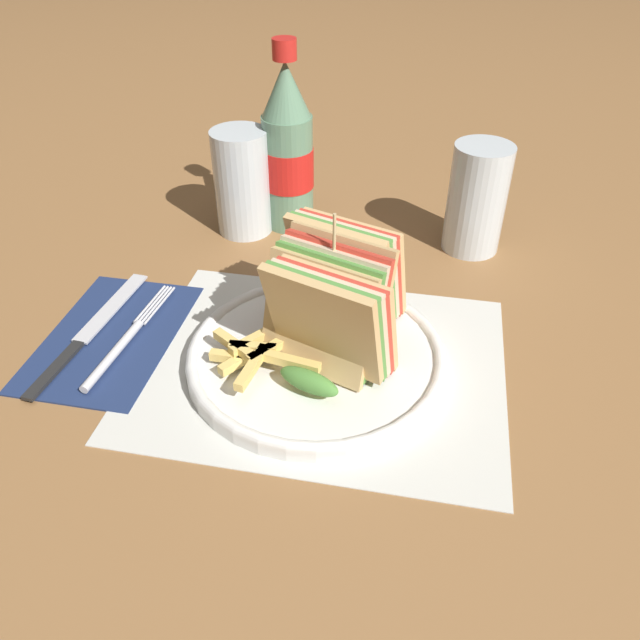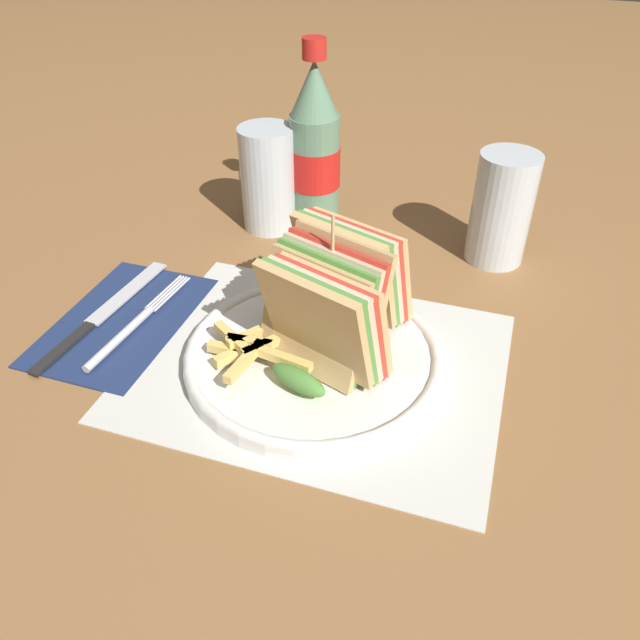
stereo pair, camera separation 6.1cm
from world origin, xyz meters
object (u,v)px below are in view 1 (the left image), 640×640
object	(u,v)px
glass_far	(243,189)
knife	(89,331)
fork	(122,343)
glass_near	(477,199)
club_sandwich	(335,298)
coke_bottle_near	(288,152)
plate_main	(316,356)

from	to	relation	value
glass_far	knife	bearing A→B (deg)	-110.90
fork	glass_near	xyz separation A→B (m)	(0.35, 0.28, 0.06)
club_sandwich	glass_far	xyz separation A→B (m)	(-0.16, 0.23, -0.01)
club_sandwich	glass_near	world-z (taller)	club_sandwich
coke_bottle_near	glass_near	xyz separation A→B (m)	(0.24, -0.02, -0.03)
coke_bottle_near	glass_near	world-z (taller)	coke_bottle_near
plate_main	club_sandwich	distance (m)	0.06
plate_main	glass_near	size ratio (longest dim) A/B	1.89
club_sandwich	knife	world-z (taller)	club_sandwich
plate_main	glass_far	xyz separation A→B (m)	(-0.15, 0.25, 0.05)
plate_main	club_sandwich	bearing A→B (deg)	47.32
plate_main	knife	bearing A→B (deg)	-179.43
club_sandwich	glass_far	bearing A→B (deg)	124.72
club_sandwich	glass_far	world-z (taller)	club_sandwich
knife	coke_bottle_near	distance (m)	0.33
club_sandwich	glass_far	size ratio (longest dim) A/B	1.48
fork	knife	distance (m)	0.05
fork	glass_near	bearing A→B (deg)	43.29
club_sandwich	glass_near	xyz separation A→B (m)	(0.13, 0.24, -0.00)
knife	plate_main	bearing A→B (deg)	5.26
fork	knife	bearing A→B (deg)	166.87
club_sandwich	glass_near	distance (m)	0.28
fork	coke_bottle_near	xyz separation A→B (m)	(0.11, 0.30, 0.09)
coke_bottle_near	glass_far	xyz separation A→B (m)	(-0.05, -0.03, -0.04)
fork	glass_far	bearing A→B (deg)	83.73
club_sandwich	plate_main	bearing A→B (deg)	-132.68
plate_main	coke_bottle_near	bearing A→B (deg)	108.32
coke_bottle_near	glass_near	bearing A→B (deg)	-4.23
fork	glass_far	size ratio (longest dim) A/B	1.30
glass_far	coke_bottle_near	bearing A→B (deg)	27.42
club_sandwich	glass_near	size ratio (longest dim) A/B	1.48
coke_bottle_near	glass_far	bearing A→B (deg)	-152.58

